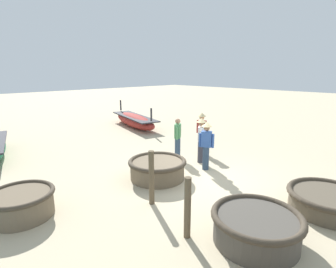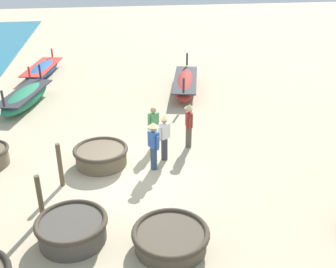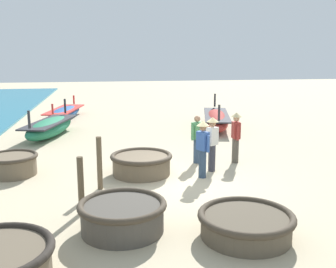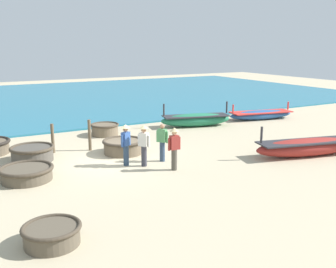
{
  "view_description": "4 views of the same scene",
  "coord_description": "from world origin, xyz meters",
  "px_view_note": "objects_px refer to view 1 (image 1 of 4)",
  "views": [
    {
      "loc": [
        -6.19,
        -5.07,
        3.34
      ],
      "look_at": [
        0.01,
        1.28,
        1.2
      ],
      "focal_mm": 28.0,
      "sensor_mm": 36.0,
      "label": 1
    },
    {
      "loc": [
        -0.62,
        -11.04,
        6.66
      ],
      "look_at": [
        1.34,
        0.92,
        0.88
      ],
      "focal_mm": 42.0,
      "sensor_mm": 36.0,
      "label": 2
    },
    {
      "loc": [
        -2.01,
        -10.46,
        3.55
      ],
      "look_at": [
        -0.05,
        1.49,
        1.05
      ],
      "focal_mm": 42.0,
      "sensor_mm": 36.0,
      "label": 3
    },
    {
      "loc": [
        14.7,
        -5.75,
        4.72
      ],
      "look_at": [
        0.96,
        1.96,
        1.13
      ],
      "focal_mm": 42.0,
      "sensor_mm": 36.0,
      "label": 4
    }
  ],
  "objects_px": {
    "coracle_front_left": "(328,200)",
    "fisherman_standing_left": "(201,130)",
    "coracle_nearest": "(256,226)",
    "fisherman_crouching": "(178,137)",
    "mooring_post_mid_beach": "(188,208)",
    "fisherman_standing_right": "(206,143)",
    "coracle_upturned": "(157,168)",
    "fisherman_with_hat": "(201,138)",
    "mooring_post_inland": "(152,178)",
    "coracle_tilted": "(21,203)",
    "long_boat_ochre_hull": "(134,120)"
  },
  "relations": [
    {
      "from": "coracle_nearest",
      "to": "mooring_post_mid_beach",
      "type": "relative_size",
      "value": 1.37
    },
    {
      "from": "coracle_tilted",
      "to": "mooring_post_inland",
      "type": "relative_size",
      "value": 1.07
    },
    {
      "from": "coracle_nearest",
      "to": "mooring_post_mid_beach",
      "type": "bearing_deg",
      "value": 129.21
    },
    {
      "from": "long_boat_ochre_hull",
      "to": "coracle_front_left",
      "type": "bearing_deg",
      "value": -103.31
    },
    {
      "from": "coracle_nearest",
      "to": "coracle_front_left",
      "type": "height_order",
      "value": "coracle_nearest"
    },
    {
      "from": "fisherman_standing_right",
      "to": "fisherman_with_hat",
      "type": "relative_size",
      "value": 1.0
    },
    {
      "from": "coracle_nearest",
      "to": "coracle_front_left",
      "type": "distance_m",
      "value": 2.46
    },
    {
      "from": "coracle_tilted",
      "to": "fisherman_standing_right",
      "type": "relative_size",
      "value": 0.91
    },
    {
      "from": "coracle_nearest",
      "to": "fisherman_standing_left",
      "type": "distance_m",
      "value": 6.02
    },
    {
      "from": "fisherman_crouching",
      "to": "mooring_post_mid_beach",
      "type": "bearing_deg",
      "value": -134.08
    },
    {
      "from": "fisherman_with_hat",
      "to": "long_boat_ochre_hull",
      "type": "bearing_deg",
      "value": 72.73
    },
    {
      "from": "coracle_tilted",
      "to": "coracle_front_left",
      "type": "bearing_deg",
      "value": -42.4
    },
    {
      "from": "fisherman_with_hat",
      "to": "coracle_tilted",
      "type": "bearing_deg",
      "value": 174.61
    },
    {
      "from": "coracle_front_left",
      "to": "fisherman_standing_right",
      "type": "xyz_separation_m",
      "value": [
        0.08,
        3.8,
        0.68
      ]
    },
    {
      "from": "coracle_tilted",
      "to": "coracle_nearest",
      "type": "relative_size",
      "value": 0.84
    },
    {
      "from": "coracle_nearest",
      "to": "fisherman_standing_left",
      "type": "height_order",
      "value": "fisherman_standing_left"
    },
    {
      "from": "coracle_tilted",
      "to": "fisherman_standing_right",
      "type": "distance_m",
      "value": 5.65
    },
    {
      "from": "fisherman_with_hat",
      "to": "coracle_nearest",
      "type": "bearing_deg",
      "value": -127.82
    },
    {
      "from": "coracle_nearest",
      "to": "coracle_upturned",
      "type": "height_order",
      "value": "coracle_nearest"
    },
    {
      "from": "coracle_front_left",
      "to": "mooring_post_inland",
      "type": "xyz_separation_m",
      "value": [
        -2.84,
        3.28,
        0.43
      ]
    },
    {
      "from": "coracle_front_left",
      "to": "long_boat_ochre_hull",
      "type": "relative_size",
      "value": 0.38
    },
    {
      "from": "coracle_upturned",
      "to": "fisherman_crouching",
      "type": "xyz_separation_m",
      "value": [
        1.91,
        0.94,
        0.5
      ]
    },
    {
      "from": "coracle_front_left",
      "to": "mooring_post_inland",
      "type": "distance_m",
      "value": 4.35
    },
    {
      "from": "coracle_upturned",
      "to": "long_boat_ochre_hull",
      "type": "bearing_deg",
      "value": 57.93
    },
    {
      "from": "coracle_tilted",
      "to": "mooring_post_inland",
      "type": "height_order",
      "value": "mooring_post_inland"
    },
    {
      "from": "coracle_upturned",
      "to": "fisherman_with_hat",
      "type": "relative_size",
      "value": 1.1
    },
    {
      "from": "coracle_front_left",
      "to": "long_boat_ochre_hull",
      "type": "distance_m",
      "value": 11.55
    },
    {
      "from": "coracle_tilted",
      "to": "fisherman_standing_left",
      "type": "distance_m",
      "value": 6.99
    },
    {
      "from": "fisherman_standing_left",
      "to": "mooring_post_inland",
      "type": "xyz_separation_m",
      "value": [
        -4.38,
        -1.9,
        -0.25
      ]
    },
    {
      "from": "coracle_upturned",
      "to": "long_boat_ochre_hull",
      "type": "xyz_separation_m",
      "value": [
        4.29,
        6.84,
        0.07
      ]
    },
    {
      "from": "coracle_upturned",
      "to": "mooring_post_inland",
      "type": "bearing_deg",
      "value": -137.03
    },
    {
      "from": "fisherman_standing_right",
      "to": "mooring_post_inland",
      "type": "relative_size",
      "value": 1.17
    },
    {
      "from": "coracle_nearest",
      "to": "fisherman_crouching",
      "type": "distance_m",
      "value": 5.41
    },
    {
      "from": "fisherman_standing_right",
      "to": "fisherman_with_hat",
      "type": "distance_m",
      "value": 0.73
    },
    {
      "from": "fisherman_standing_right",
      "to": "fisherman_standing_left",
      "type": "height_order",
      "value": "same"
    },
    {
      "from": "fisherman_crouching",
      "to": "fisherman_standing_left",
      "type": "bearing_deg",
      "value": -7.37
    },
    {
      "from": "coracle_nearest",
      "to": "mooring_post_inland",
      "type": "height_order",
      "value": "mooring_post_inland"
    },
    {
      "from": "coracle_front_left",
      "to": "fisherman_standing_left",
      "type": "height_order",
      "value": "fisherman_standing_left"
    },
    {
      "from": "fisherman_crouching",
      "to": "coracle_nearest",
      "type": "bearing_deg",
      "value": -119.52
    },
    {
      "from": "coracle_front_left",
      "to": "fisherman_with_hat",
      "type": "height_order",
      "value": "fisherman_with_hat"
    },
    {
      "from": "coracle_nearest",
      "to": "coracle_upturned",
      "type": "xyz_separation_m",
      "value": [
        0.74,
        3.75,
        -0.0
      ]
    },
    {
      "from": "fisherman_with_hat",
      "to": "mooring_post_inland",
      "type": "height_order",
      "value": "fisherman_with_hat"
    },
    {
      "from": "coracle_upturned",
      "to": "mooring_post_mid_beach",
      "type": "bearing_deg",
      "value": -120.83
    },
    {
      "from": "coracle_front_left",
      "to": "mooring_post_mid_beach",
      "type": "xyz_separation_m",
      "value": [
        -3.23,
        1.71,
        0.38
      ]
    },
    {
      "from": "coracle_nearest",
      "to": "mooring_post_inland",
      "type": "bearing_deg",
      "value": 100.01
    },
    {
      "from": "fisherman_with_hat",
      "to": "fisherman_crouching",
      "type": "bearing_deg",
      "value": 104.32
    },
    {
      "from": "coracle_tilted",
      "to": "fisherman_standing_left",
      "type": "bearing_deg",
      "value": 1.9
    },
    {
      "from": "coracle_tilted",
      "to": "coracle_upturned",
      "type": "height_order",
      "value": "same"
    },
    {
      "from": "coracle_upturned",
      "to": "fisherman_with_hat",
      "type": "height_order",
      "value": "fisherman_with_hat"
    },
    {
      "from": "coracle_front_left",
      "to": "fisherman_with_hat",
      "type": "bearing_deg",
      "value": 83.15
    }
  ]
}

